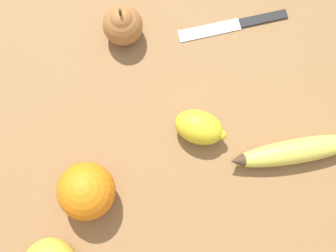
{
  "coord_description": "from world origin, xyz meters",
  "views": [
    {
      "loc": [
        0.08,
        0.21,
        0.74
      ],
      "look_at": [
        0.1,
        0.02,
        0.03
      ],
      "focal_mm": 50.0,
      "sensor_mm": 36.0,
      "label": 1
    }
  ],
  "objects_px": {
    "banana": "(297,151)",
    "lemon": "(199,127)",
    "orange": "(86,191)",
    "pear": "(123,25)",
    "paring_knife": "(237,24)"
  },
  "relations": [
    {
      "from": "lemon",
      "to": "pear",
      "type": "bearing_deg",
      "value": -48.06
    },
    {
      "from": "lemon",
      "to": "paring_knife",
      "type": "distance_m",
      "value": 0.21
    },
    {
      "from": "banana",
      "to": "lemon",
      "type": "relative_size",
      "value": 2.44
    },
    {
      "from": "pear",
      "to": "paring_knife",
      "type": "height_order",
      "value": "pear"
    },
    {
      "from": "banana",
      "to": "pear",
      "type": "relative_size",
      "value": 2.56
    },
    {
      "from": "orange",
      "to": "paring_knife",
      "type": "relative_size",
      "value": 0.46
    },
    {
      "from": "banana",
      "to": "pear",
      "type": "height_order",
      "value": "pear"
    },
    {
      "from": "pear",
      "to": "paring_knife",
      "type": "distance_m",
      "value": 0.2
    },
    {
      "from": "banana",
      "to": "orange",
      "type": "height_order",
      "value": "orange"
    },
    {
      "from": "orange",
      "to": "lemon",
      "type": "distance_m",
      "value": 0.2
    },
    {
      "from": "orange",
      "to": "paring_knife",
      "type": "distance_m",
      "value": 0.38
    },
    {
      "from": "orange",
      "to": "paring_knife",
      "type": "bearing_deg",
      "value": -123.15
    },
    {
      "from": "orange",
      "to": "pear",
      "type": "height_order",
      "value": "orange"
    },
    {
      "from": "banana",
      "to": "pear",
      "type": "bearing_deg",
      "value": -46.95
    },
    {
      "from": "banana",
      "to": "orange",
      "type": "relative_size",
      "value": 2.47
    }
  ]
}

